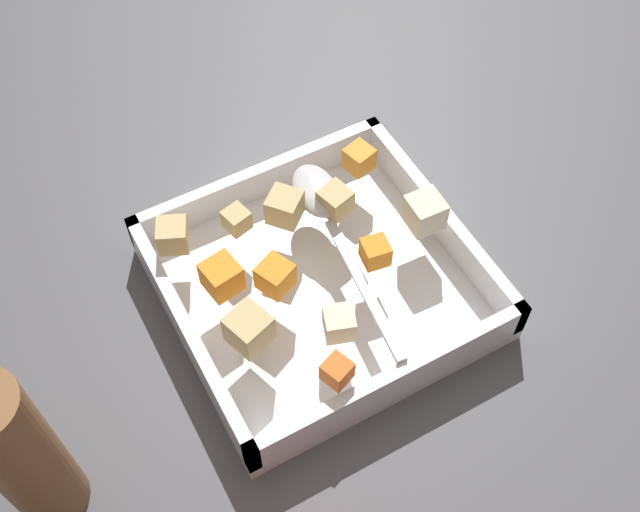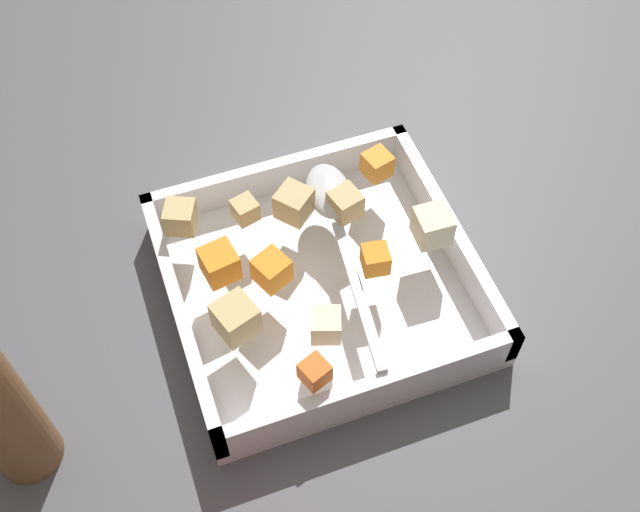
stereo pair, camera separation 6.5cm
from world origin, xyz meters
name	(u,v)px [view 2 (the right image)]	position (x,y,z in m)	size (l,w,h in m)	color
ground_plane	(309,303)	(0.00, 0.00, 0.00)	(4.00, 4.00, 0.00)	#4C4C51
baking_dish	(320,284)	(-0.01, -0.01, 0.02)	(0.29, 0.28, 0.05)	silver
carrot_chunk_back_center	(376,259)	(-0.06, 0.01, 0.07)	(0.02, 0.02, 0.02)	orange
carrot_chunk_rim_edge	(377,164)	(-0.11, -0.09, 0.07)	(0.03, 0.03, 0.03)	orange
carrot_chunk_corner_sw	(272,270)	(0.03, -0.01, 0.07)	(0.03, 0.03, 0.03)	orange
carrot_chunk_front_center	(315,372)	(0.03, 0.10, 0.07)	(0.02, 0.02, 0.02)	orange
carrot_chunk_near_right	(219,264)	(0.08, -0.03, 0.07)	(0.03, 0.03, 0.03)	orange
potato_chunk_far_right	(326,325)	(0.01, 0.07, 0.07)	(0.03, 0.03, 0.03)	beige
potato_chunk_heap_top	(345,204)	(-0.06, -0.05, 0.07)	(0.03, 0.03, 0.03)	tan
potato_chunk_mid_left	(245,210)	(0.04, -0.08, 0.07)	(0.02, 0.02, 0.02)	tan
potato_chunk_mid_right	(430,222)	(-0.13, 0.00, 0.07)	(0.03, 0.03, 0.03)	beige
potato_chunk_corner_nw	(294,203)	(-0.01, -0.07, 0.07)	(0.03, 0.03, 0.03)	tan
potato_chunk_near_spoon	(180,217)	(0.10, -0.09, 0.07)	(0.03, 0.03, 0.03)	tan
potato_chunk_corner_ne	(236,318)	(0.08, 0.03, 0.07)	(0.03, 0.03, 0.03)	tan
serving_spoon	(332,202)	(-0.05, -0.06, 0.06)	(0.05, 0.23, 0.02)	silver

